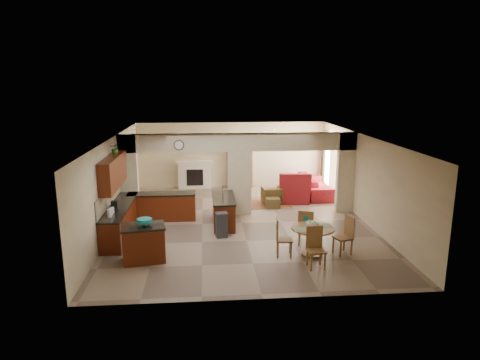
{
  "coord_description": "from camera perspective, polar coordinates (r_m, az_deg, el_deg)",
  "views": [
    {
      "loc": [
        -1.16,
        -13.16,
        4.46
      ],
      "look_at": [
        -0.04,
        0.3,
        1.36
      ],
      "focal_mm": 32.0,
      "sensor_mm": 36.0,
      "label": 1
    }
  ],
  "objects": [
    {
      "name": "rug",
      "position": [
        16.07,
        3.87,
        -3.22
      ],
      "size": [
        1.6,
        1.3,
        0.01
      ],
      "primitive_type": "cube",
      "color": "brown",
      "rests_on": "floor"
    },
    {
      "name": "chair_east",
      "position": [
        11.72,
        13.91,
        -6.96
      ],
      "size": [
        0.52,
        0.52,
        1.02
      ],
      "rotation": [
        0.0,
        0.0,
        5.0
      ],
      "color": "brown",
      "rests_on": "floor"
    },
    {
      "name": "drape_b_right",
      "position": [
        18.76,
        11.06,
        2.66
      ],
      "size": [
        0.1,
        0.28,
        2.3
      ],
      "primitive_type": "cube",
      "color": "#3B1C17",
      "rests_on": "wall_right"
    },
    {
      "name": "chair_west",
      "position": [
        11.28,
        5.5,
        -7.41
      ],
      "size": [
        0.47,
        0.47,
        1.02
      ],
      "rotation": [
        0.0,
        0.0,
        1.45
      ],
      "color": "brown",
      "rests_on": "floor"
    },
    {
      "name": "chair_south",
      "position": [
        10.76,
        10.01,
        -8.59
      ],
      "size": [
        0.44,
        0.44,
        1.02
      ],
      "rotation": [
        0.0,
        0.0,
        0.06
      ],
      "color": "brown",
      "rests_on": "floor"
    },
    {
      "name": "trash_can",
      "position": [
        12.63,
        -2.48,
        -6.12
      ],
      "size": [
        0.37,
        0.33,
        0.69
      ],
      "primitive_type": "cube",
      "rotation": [
        0.0,
        0.0,
        0.19
      ],
      "color": "#2F2F31",
      "rests_on": "floor"
    },
    {
      "name": "window_a",
      "position": [
        16.61,
        13.32,
        1.24
      ],
      "size": [
        0.02,
        0.9,
        1.9
      ],
      "primitive_type": "cube",
      "color": "white",
      "rests_on": "wall_right"
    },
    {
      "name": "dining_table",
      "position": [
        11.44,
        9.64,
        -7.49
      ],
      "size": [
        1.12,
        1.12,
        0.76
      ],
      "color": "brown",
      "rests_on": "floor"
    },
    {
      "name": "drape_a_left",
      "position": [
        16.04,
        13.84,
        0.8
      ],
      "size": [
        0.1,
        0.28,
        2.3
      ],
      "primitive_type": "cube",
      "color": "#3B1C17",
      "rests_on": "wall_right"
    },
    {
      "name": "wall_back",
      "position": [
        18.45,
        -1.1,
        3.36
      ],
      "size": [
        8.0,
        0.0,
        8.0
      ],
      "primitive_type": "plane",
      "rotation": [
        1.57,
        0.0,
        0.0
      ],
      "color": "beige",
      "rests_on": "floor"
    },
    {
      "name": "sofa",
      "position": [
        17.54,
        10.09,
        -0.71
      ],
      "size": [
        2.67,
        1.05,
        0.78
      ],
      "primitive_type": "imported",
      "rotation": [
        0.0,
        0.0,
        1.57
      ],
      "color": "maroon",
      "rests_on": "floor"
    },
    {
      "name": "fireplace",
      "position": [
        18.4,
        -6.04,
        0.77
      ],
      "size": [
        1.6,
        0.35,
        1.2
      ],
      "color": "silver",
      "rests_on": "floor"
    },
    {
      "name": "wall_front",
      "position": [
        8.79,
        3.13,
        -7.49
      ],
      "size": [
        8.0,
        0.0,
        8.0
      ],
      "primitive_type": "plane",
      "rotation": [
        -1.57,
        0.0,
        0.0
      ],
      "color": "beige",
      "rests_on": "floor"
    },
    {
      "name": "chair_north",
      "position": [
        12.08,
        8.76,
        -6.11
      ],
      "size": [
        0.52,
        0.52,
        1.02
      ],
      "rotation": [
        0.0,
        0.0,
        2.86
      ],
      "color": "brown",
      "rests_on": "floor"
    },
    {
      "name": "armchair",
      "position": [
        16.06,
        4.24,
        -2.04
      ],
      "size": [
        0.76,
        0.78,
        0.66
      ],
      "primitive_type": "imported",
      "rotation": [
        0.0,
        0.0,
        3.24
      ],
      "color": "maroon",
      "rests_on": "floor"
    },
    {
      "name": "drape_a_right",
      "position": [
        17.16,
        12.59,
        1.64
      ],
      "size": [
        0.1,
        0.28,
        2.3
      ],
      "primitive_type": "cube",
      "color": "#3B1C17",
      "rests_on": "wall_right"
    },
    {
      "name": "partition_header",
      "position": [
        14.34,
        -0.09,
        5.05
      ],
      "size": [
        8.0,
        0.25,
        0.6
      ],
      "primitive_type": "cube",
      "color": "beige",
      "rests_on": "partition_center_pier"
    },
    {
      "name": "ceiling",
      "position": [
        13.31,
        0.26,
        5.75
      ],
      "size": [
        10.0,
        10.0,
        0.0
      ],
      "primitive_type": "plane",
      "rotation": [
        3.14,
        0.0,
        0.0
      ],
      "color": "white",
      "rests_on": "wall_back"
    },
    {
      "name": "kitchen_counter",
      "position": [
        13.67,
        -13.43,
        -4.44
      ],
      "size": [
        2.52,
        3.29,
        1.48
      ],
      "color": "#461A08",
      "rests_on": "floor"
    },
    {
      "name": "ceiling_fan",
      "position": [
        16.48,
        4.57,
        6.25
      ],
      "size": [
        1.0,
        1.0,
        0.1
      ],
      "primitive_type": "cylinder",
      "color": "white",
      "rests_on": "ceiling"
    },
    {
      "name": "peninsula",
      "position": [
        13.66,
        -2.22,
        -4.15
      ],
      "size": [
        0.7,
        1.85,
        0.91
      ],
      "color": "#461A08",
      "rests_on": "floor"
    },
    {
      "name": "wall_right",
      "position": [
        14.46,
        16.26,
        0.17
      ],
      "size": [
        0.0,
        10.0,
        10.0
      ],
      "primitive_type": "plane",
      "rotation": [
        1.57,
        0.0,
        -1.57
      ],
      "color": "beige",
      "rests_on": "floor"
    },
    {
      "name": "chaise",
      "position": [
        16.42,
        7.03,
        -2.1
      ],
      "size": [
        1.27,
        1.07,
        0.47
      ],
      "primitive_type": "cube",
      "rotation": [
        0.0,
        0.0,
        -0.1
      ],
      "color": "maroon",
      "rests_on": "floor"
    },
    {
      "name": "wall_clock",
      "position": [
        14.17,
        -8.15,
        4.63
      ],
      "size": [
        0.34,
        0.03,
        0.34
      ],
      "primitive_type": "cylinder",
      "rotation": [
        1.57,
        0.0,
        0.0
      ],
      "color": "#4C2419",
      "rests_on": "partition_header"
    },
    {
      "name": "plant",
      "position": [
        13.3,
        -16.3,
        4.1
      ],
      "size": [
        0.32,
        0.28,
        0.34
      ],
      "primitive_type": "imported",
      "rotation": [
        0.0,
        0.0,
        0.03
      ],
      "color": "#1E4F15",
      "rests_on": "upper_cabinets"
    },
    {
      "name": "partition_left_pier",
      "position": [
        14.7,
        -14.61,
        0.48
      ],
      "size": [
        0.6,
        0.25,
        2.8
      ],
      "primitive_type": "cube",
      "color": "beige",
      "rests_on": "floor"
    },
    {
      "name": "glazed_door",
      "position": [
        17.43,
        12.45,
        1.32
      ],
      "size": [
        0.02,
        0.7,
        2.1
      ],
      "primitive_type": "cube",
      "color": "white",
      "rests_on": "wall_right"
    },
    {
      "name": "kitchen_island",
      "position": [
        11.25,
        -12.72,
        -8.19
      ],
      "size": [
        1.2,
        0.94,
        0.94
      ],
      "rotation": [
        0.0,
        0.0,
        0.17
      ],
      "color": "#461A08",
      "rests_on": "floor"
    },
    {
      "name": "floor",
      "position": [
        13.94,
        0.25,
        -5.75
      ],
      "size": [
        10.0,
        10.0,
        0.0
      ],
      "primitive_type": "plane",
      "color": "gray",
      "rests_on": "ground"
    },
    {
      "name": "window_b",
      "position": [
        18.2,
        11.69,
        2.32
      ],
      "size": [
        0.02,
        0.9,
        1.9
      ],
      "primitive_type": "cube",
      "color": "white",
      "rests_on": "wall_right"
    },
    {
      "name": "shelving_unit",
      "position": [
        18.39,
        0.03,
        1.75
      ],
      "size": [
        1.0,
        0.32,
        1.8
      ],
      "primitive_type": "cube",
      "color": "brown",
      "rests_on": "floor"
    },
    {
      "name": "wall_left",
      "position": [
        13.8,
        -16.52,
        -0.44
      ],
      "size": [
        0.0,
        10.0,
        10.0
      ],
      "primitive_type": "plane",
      "rotation": [
        1.57,
        0.0,
        1.57
      ],
      "color": "beige",
      "rests_on": "floor"
    },
    {
      "name": "fruit_bowl",
      "position": [
        11.28,
        9.66,
        -5.92
      ],
      "size": [
        0.33,
        0.33,
        0.18
      ],
      "primitive_type": "cylinder",
      "color": "#6AC029",
      "rests_on": "dining_table"
    },
    {
      "name": "upper_cabinets",
      "position": [
        12.89,
        -16.58,
        1.0
      ],
      "size": [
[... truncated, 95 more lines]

